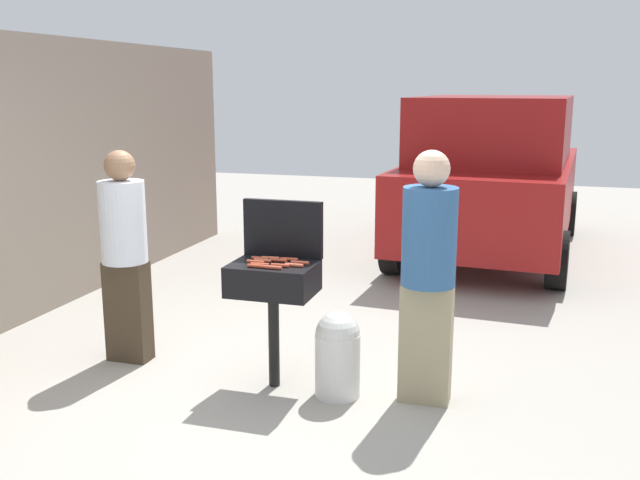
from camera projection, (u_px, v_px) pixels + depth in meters
ground_plane at (251, 390)px, 5.16m from camera, size 24.00×24.00×0.00m
house_wall_side at (18, 179)px, 6.57m from camera, size 0.24×8.00×2.62m
bbq_grill at (273, 283)px, 5.08m from camera, size 0.60×0.44×0.92m
grill_lid_open at (283, 229)px, 5.21m from camera, size 0.60×0.05×0.42m
hot_dog_0 at (280, 265)px, 4.94m from camera, size 0.13×0.03×0.03m
hot_dog_1 at (294, 265)px, 4.95m from camera, size 0.13×0.03×0.03m
hot_dog_2 at (256, 262)px, 5.04m from camera, size 0.13×0.03×0.03m
hot_dog_3 at (260, 265)px, 4.97m from camera, size 0.13×0.04×0.03m
hot_dog_4 at (273, 267)px, 4.89m from camera, size 0.13×0.03×0.03m
hot_dog_5 at (263, 261)px, 5.08m from camera, size 0.13×0.03×0.03m
hot_dog_6 at (289, 259)px, 5.12m from camera, size 0.13×0.04×0.03m
hot_dog_7 at (300, 263)px, 5.02m from camera, size 0.13×0.03×0.03m
hot_dog_8 at (270, 258)px, 5.15m from camera, size 0.13×0.04×0.03m
hot_dog_9 at (260, 259)px, 5.14m from camera, size 0.13×0.04×0.03m
hot_dog_10 at (257, 266)px, 4.93m from camera, size 0.13×0.03×0.03m
hot_dog_11 at (279, 260)px, 5.09m from camera, size 0.13×0.03×0.03m
propane_tank at (338, 353)px, 5.00m from camera, size 0.32×0.32×0.62m
person_left at (125, 249)px, 5.55m from camera, size 0.35×0.35×1.68m
person_right at (428, 269)px, 4.79m from camera, size 0.37×0.37×1.75m
parked_minivan at (493, 175)px, 9.18m from camera, size 2.28×4.52×2.02m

